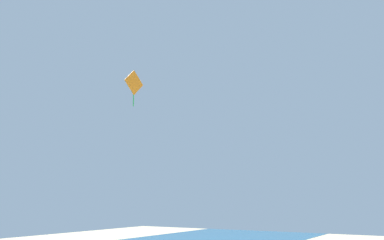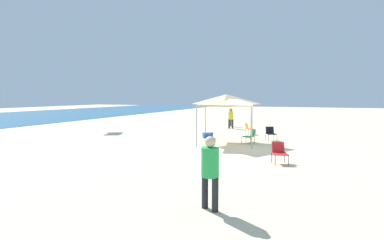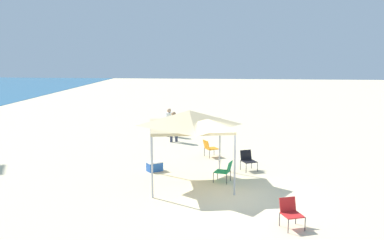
{
  "view_description": "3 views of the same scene",
  "coord_description": "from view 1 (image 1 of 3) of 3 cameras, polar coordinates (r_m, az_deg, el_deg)",
  "views": [
    {
      "loc": [
        -15.87,
        1.34,
        5.92
      ],
      "look_at": [
        -1.5,
        10.1,
        9.02
      ],
      "focal_mm": 39.94,
      "sensor_mm": 36.0,
      "label": 1
    },
    {
      "loc": [
        -14.09,
        -2.62,
        2.66
      ],
      "look_at": [
        1.58,
        3.74,
        1.25
      ],
      "focal_mm": 26.61,
      "sensor_mm": 36.0,
      "label": 2
    },
    {
      "loc": [
        -14.69,
        0.01,
        5.03
      ],
      "look_at": [
        2.58,
        1.64,
        2.24
      ],
      "focal_mm": 41.69,
      "sensor_mm": 36.0,
      "label": 3
    }
  ],
  "objects": [
    {
      "name": "kite_diamond_orange",
      "position": [
        34.32,
        -7.77,
        4.8
      ],
      "size": [
        2.07,
        0.24,
        2.97
      ],
      "rotation": [
        0.0,
        0.0,
        6.15
      ],
      "color": "orange"
    }
  ]
}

